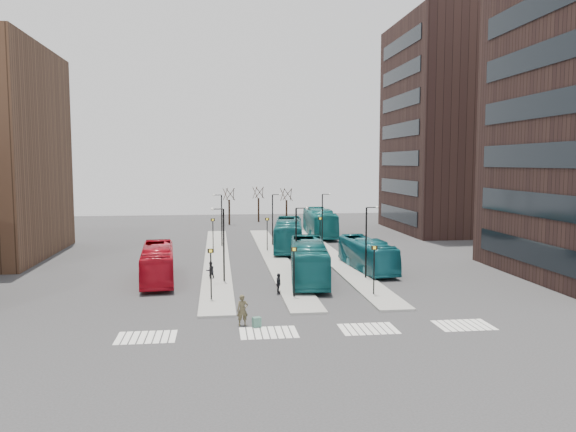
{
  "coord_description": "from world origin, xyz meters",
  "views": [
    {
      "loc": [
        -3.89,
        -27.91,
        9.92
      ],
      "look_at": [
        2.59,
        23.29,
        5.0
      ],
      "focal_mm": 35.0,
      "sensor_mm": 36.0,
      "label": 1
    }
  ],
  "objects": [
    {
      "name": "teal_bus_a",
      "position": [
        3.68,
        18.1,
        1.69
      ],
      "size": [
        4.29,
        12.42,
        3.39
      ],
      "primitive_type": "imported",
      "rotation": [
        0.0,
        0.0,
        -0.12
      ],
      "color": "#12565A",
      "rests_on": "ground"
    },
    {
      "name": "bare_trees",
      "position": [
        2.67,
        62.67,
        2.72
      ],
      "size": [
        10.97,
        8.14,
        5.9
      ],
      "color": "black",
      "rests_on": "ground"
    },
    {
      "name": "red_bus",
      "position": [
        -8.92,
        19.53,
        1.51
      ],
      "size": [
        3.41,
        10.99,
        3.01
      ],
      "primitive_type": "imported",
      "rotation": [
        0.0,
        0.0,
        0.08
      ],
      "color": "#AF0D1D",
      "rests_on": "ground"
    },
    {
      "name": "crosswalk_stripes",
      "position": [
        1.75,
        4.0,
        0.01
      ],
      "size": [
        22.35,
        2.4,
        0.01
      ],
      "color": "silver",
      "rests_on": "ground"
    },
    {
      "name": "commuter_a",
      "position": [
        -4.54,
        19.42,
        0.78
      ],
      "size": [
        0.91,
        0.81,
        1.56
      ],
      "primitive_type": "imported",
      "rotation": [
        0.0,
        0.0,
        3.49
      ],
      "color": "black",
      "rests_on": "ground"
    },
    {
      "name": "island_right",
      "position": [
        8.0,
        30.0,
        0.07
      ],
      "size": [
        2.5,
        45.0,
        0.15
      ],
      "primitive_type": "cube",
      "color": "gray",
      "rests_on": "ground"
    },
    {
      "name": "tower_far",
      "position": [
        31.98,
        50.0,
        15.0
      ],
      "size": [
        20.12,
        20.0,
        30.0
      ],
      "color": "#301F1A",
      "rests_on": "ground"
    },
    {
      "name": "traveller",
      "position": [
        -2.44,
        5.65,
        0.95
      ],
      "size": [
        0.72,
        0.5,
        1.9
      ],
      "primitive_type": "imported",
      "rotation": [
        0.0,
        0.0,
        0.07
      ],
      "color": "#4D462E",
      "rests_on": "ground"
    },
    {
      "name": "teal_bus_b",
      "position": [
        4.11,
        34.91,
        1.76
      ],
      "size": [
        4.68,
        12.9,
        3.51
      ],
      "primitive_type": "imported",
      "rotation": [
        0.0,
        0.0,
        -0.14
      ],
      "color": "#135C61",
      "rests_on": "ground"
    },
    {
      "name": "commuter_c",
      "position": [
        3.12,
        18.56,
        0.76
      ],
      "size": [
        0.76,
        1.08,
        1.52
      ],
      "primitive_type": "imported",
      "rotation": [
        0.0,
        0.0,
        4.5
      ],
      "color": "black",
      "rests_on": "ground"
    },
    {
      "name": "lamp_posts",
      "position": [
        2.64,
        28.0,
        3.58
      ],
      "size": [
        14.04,
        20.24,
        6.12
      ],
      "color": "black",
      "rests_on": "ground"
    },
    {
      "name": "suitcase",
      "position": [
        -1.61,
        5.21,
        0.3
      ],
      "size": [
        0.58,
        0.51,
        0.6
      ],
      "primitive_type": "cube",
      "rotation": [
        0.0,
        0.0,
        0.31
      ],
      "color": "navy",
      "rests_on": "ground"
    },
    {
      "name": "island_mid",
      "position": [
        2.0,
        30.0,
        0.07
      ],
      "size": [
        2.5,
        45.0,
        0.15
      ],
      "primitive_type": "cube",
      "color": "gray",
      "rests_on": "ground"
    },
    {
      "name": "commuter_b",
      "position": [
        0.65,
        13.65,
        0.79
      ],
      "size": [
        0.66,
        0.99,
        1.57
      ],
      "primitive_type": "imported",
      "rotation": [
        0.0,
        0.0,
        1.24
      ],
      "color": "black",
      "rests_on": "ground"
    },
    {
      "name": "ground",
      "position": [
        0.0,
        0.0,
        0.0
      ],
      "size": [
        160.0,
        160.0,
        0.0
      ],
      "primitive_type": "plane",
      "color": "#2D2D2F",
      "rests_on": "ground"
    },
    {
      "name": "sign_poles",
      "position": [
        1.6,
        23.0,
        2.41
      ],
      "size": [
        12.45,
        22.12,
        3.65
      ],
      "color": "black",
      "rests_on": "ground"
    },
    {
      "name": "teal_bus_d",
      "position": [
        9.84,
        46.4,
        1.84
      ],
      "size": [
        3.65,
        13.35,
        3.69
      ],
      "primitive_type": "imported",
      "rotation": [
        0.0,
        0.0,
        -0.04
      ],
      "color": "#166C6F",
      "rests_on": "ground"
    },
    {
      "name": "island_left",
      "position": [
        -4.0,
        30.0,
        0.07
      ],
      "size": [
        2.5,
        45.0,
        0.15
      ],
      "primitive_type": "cube",
      "color": "gray",
      "rests_on": "ground"
    },
    {
      "name": "teal_bus_c",
      "position": [
        9.8,
        22.02,
        1.46
      ],
      "size": [
        3.22,
        10.62,
        2.92
      ],
      "primitive_type": "imported",
      "rotation": [
        0.0,
        0.0,
        0.07
      ],
      "color": "#16616E",
      "rests_on": "ground"
    }
  ]
}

